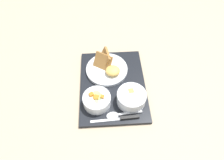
% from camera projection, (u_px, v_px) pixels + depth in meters
% --- Properties ---
extents(ground_plane, '(4.00, 4.00, 0.00)m').
position_uv_depth(ground_plane, '(112.00, 86.00, 0.94)').
color(ground_plane, tan).
extents(serving_tray, '(0.42, 0.33, 0.01)m').
position_uv_depth(serving_tray, '(112.00, 85.00, 0.93)').
color(serving_tray, black).
rests_on(serving_tray, ground_plane).
extents(bowl_salad, '(0.12, 0.12, 0.06)m').
position_uv_depth(bowl_salad, '(96.00, 100.00, 0.84)').
color(bowl_salad, silver).
rests_on(bowl_salad, serving_tray).
extents(bowl_soup, '(0.12, 0.12, 0.06)m').
position_uv_depth(bowl_soup, '(131.00, 97.00, 0.84)').
color(bowl_soup, silver).
rests_on(bowl_soup, serving_tray).
extents(plate_main, '(0.20, 0.20, 0.08)m').
position_uv_depth(plate_main, '(106.00, 68.00, 0.96)').
color(plate_main, silver).
rests_on(plate_main, serving_tray).
extents(knife, '(0.03, 0.20, 0.01)m').
position_uv_depth(knife, '(123.00, 118.00, 0.82)').
color(knife, silver).
rests_on(knife, serving_tray).
extents(spoon, '(0.05, 0.15, 0.01)m').
position_uv_depth(spoon, '(118.00, 115.00, 0.83)').
color(spoon, silver).
rests_on(spoon, serving_tray).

